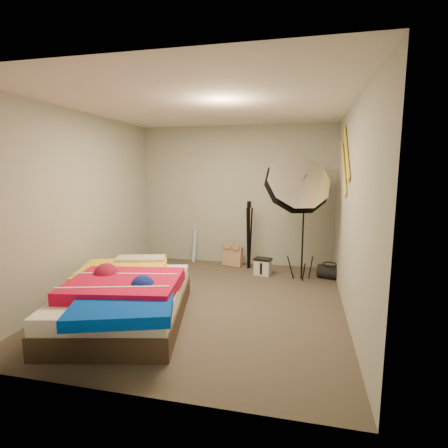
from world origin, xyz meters
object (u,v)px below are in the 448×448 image
(wrapping_roll, at_px, (194,246))
(bed, at_px, (125,298))
(photo_umbrella, at_px, (296,186))
(tote_bag, at_px, (233,256))
(camera_case, at_px, (263,267))
(duffel_bag, at_px, (330,272))
(camera_tripod, at_px, (249,230))

(wrapping_roll, relative_size, bed, 0.28)
(bed, bearing_deg, photo_umbrella, 45.30)
(tote_bag, bearing_deg, wrapping_roll, -174.36)
(camera_case, bearing_deg, tote_bag, 157.01)
(duffel_bag, bearing_deg, tote_bag, -177.11)
(photo_umbrella, height_order, camera_tripod, photo_umbrella)
(bed, distance_m, camera_tripod, 2.70)
(tote_bag, relative_size, bed, 0.16)
(tote_bag, height_order, wrapping_roll, wrapping_roll)
(tote_bag, xyz_separation_m, camera_tripod, (0.30, -0.08, 0.50))
(tote_bag, bearing_deg, bed, -90.73)
(tote_bag, xyz_separation_m, bed, (-0.74, -2.54, 0.10))
(tote_bag, distance_m, bed, 2.65)
(duffel_bag, bearing_deg, wrapping_roll, -176.07)
(wrapping_roll, xyz_separation_m, camera_case, (1.36, -0.55, -0.18))
(tote_bag, height_order, duffel_bag, tote_bag)
(camera_case, distance_m, duffel_bag, 1.06)
(camera_case, height_order, bed, bed)
(camera_case, relative_size, bed, 0.12)
(wrapping_roll, distance_m, camera_tripod, 1.15)
(wrapping_roll, height_order, camera_case, wrapping_roll)
(bed, xyz_separation_m, camera_tripod, (1.04, 2.46, 0.41))
(bed, xyz_separation_m, photo_umbrella, (1.84, 1.86, 1.21))
(wrapping_roll, relative_size, camera_tripod, 0.52)
(camera_case, bearing_deg, photo_umbrella, -15.65)
(tote_bag, relative_size, camera_case, 1.39)
(wrapping_roll, height_order, duffel_bag, wrapping_roll)
(photo_umbrella, xyz_separation_m, camera_tripod, (-0.80, 0.60, -0.80))
(duffel_bag, height_order, camera_tripod, camera_tripod)
(duffel_bag, xyz_separation_m, camera_tripod, (-1.35, 0.31, 0.57))
(camera_tripod, bearing_deg, wrapping_roll, 168.71)
(wrapping_roll, height_order, bed, wrapping_roll)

